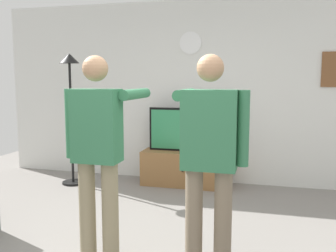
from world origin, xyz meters
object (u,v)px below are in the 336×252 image
object	(u,v)px
television	(187,130)
wall_clock	(191,43)
floor_lamp	(70,91)
tv_stand	(186,168)
person_standing_nearer_lamp	(98,148)
person_standing_nearer_couch	(209,151)

from	to	relation	value
television	wall_clock	world-z (taller)	wall_clock
television	floor_lamp	distance (m)	1.77
tv_stand	television	distance (m)	0.57
wall_clock	person_standing_nearer_lamp	size ratio (longest dim) A/B	0.19
tv_stand	television	xyz separation A→B (m)	(0.00, 0.05, 0.56)
tv_stand	person_standing_nearer_couch	bearing A→B (deg)	-73.44
floor_lamp	person_standing_nearer_lamp	size ratio (longest dim) A/B	1.10
person_standing_nearer_couch	person_standing_nearer_lamp	bearing A→B (deg)	-176.38
tv_stand	floor_lamp	distance (m)	2.01
television	floor_lamp	size ratio (longest dim) A/B	0.58
wall_clock	person_standing_nearer_couch	world-z (taller)	wall_clock
floor_lamp	person_standing_nearer_lamp	xyz separation A→B (m)	(1.41, -2.05, -0.39)
floor_lamp	person_standing_nearer_couch	world-z (taller)	floor_lamp
wall_clock	person_standing_nearer_lamp	bearing A→B (deg)	-94.91
floor_lamp	person_standing_nearer_couch	bearing A→B (deg)	-40.48
floor_lamp	wall_clock	bearing A→B (deg)	21.21
person_standing_nearer_lamp	television	bearing A→B (deg)	84.60
wall_clock	person_standing_nearer_couch	size ratio (longest dim) A/B	0.19
television	person_standing_nearer_couch	bearing A→B (deg)	-73.75
person_standing_nearer_lamp	floor_lamp	bearing A→B (deg)	124.47
person_standing_nearer_couch	floor_lamp	bearing A→B (deg)	139.52
television	tv_stand	bearing A→B (deg)	-90.00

